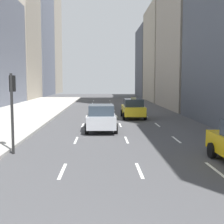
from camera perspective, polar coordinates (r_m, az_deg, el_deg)
The scene contains 7 objects.
sidewalk_left at distance 31.35m, azimuth -17.08°, elevation -0.47°, with size 8.00×66.00×0.15m, color #ADAAA3.
lane_markings at distance 26.31m, azimuth 1.13°, elevation -1.49°, with size 5.72×56.00×0.01m.
building_row_left at distance 62.39m, azimuth -16.55°, elevation 15.26°, with size 6.00×93.09×36.60m.
building_row_right at distance 38.75m, azimuth 15.12°, elevation 18.45°, with size 6.00×71.41×33.92m.
taxi_lead at distance 27.71m, azimuth 3.87°, elevation 0.67°, with size 2.02×4.40×1.87m.
sedan_black_near at distance 20.60m, azimuth -1.95°, elevation -1.00°, with size 2.02×4.55×1.73m.
traffic_light_pole at distance 14.57m, azimuth -17.77°, elevation 2.07°, with size 0.24×0.42×3.60m.
Camera 1 is at (1.24, -3.08, 3.23)m, focal length 50.00 mm.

